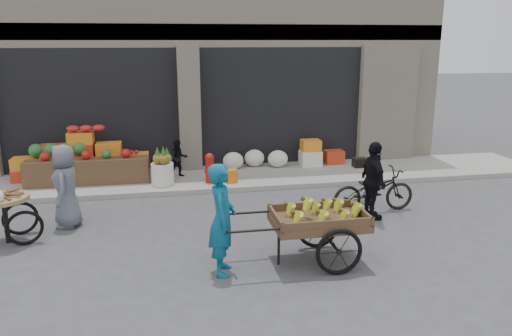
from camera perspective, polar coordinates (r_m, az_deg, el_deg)
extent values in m
plane|color=#424244|center=(8.60, -5.28, -9.00)|extent=(80.00, 80.00, 0.00)
cube|color=gray|center=(12.44, -7.13, -1.29)|extent=(18.00, 2.20, 0.12)
cube|color=beige|center=(16.08, -8.52, 14.62)|extent=(14.00, 6.00, 7.00)
cube|color=gray|center=(13.23, -7.99, 15.14)|extent=(14.00, 0.30, 0.40)
cube|color=black|center=(14.08, -18.02, 6.65)|extent=(4.40, 1.60, 3.10)
cube|color=black|center=(14.32, 2.16, 7.46)|extent=(4.40, 1.60, 3.10)
cube|color=beige|center=(13.15, -7.65, 6.72)|extent=(0.55, 0.80, 3.22)
cube|color=brown|center=(12.31, -18.70, -0.39)|extent=(2.80, 0.45, 0.60)
sphere|color=#1E5923|center=(12.82, -21.66, 1.94)|extent=(0.34, 0.34, 0.34)
cylinder|color=silver|center=(11.86, -10.63, -0.66)|extent=(0.52, 0.52, 0.50)
cylinder|color=#A5140F|center=(11.85, -5.31, -0.34)|extent=(0.20, 0.20, 0.56)
sphere|color=#A5140F|center=(11.77, -5.35, 1.17)|extent=(0.22, 0.22, 0.22)
cylinder|color=orange|center=(11.89, -2.88, -0.89)|extent=(0.32, 0.32, 0.30)
ellipsoid|color=silver|center=(13.15, -0.04, 0.94)|extent=(1.70, 0.60, 0.44)
imported|color=black|center=(12.39, -8.85, 1.10)|extent=(0.51, 0.43, 0.93)
cube|color=brown|center=(7.87, 7.17, -6.12)|extent=(1.45, 0.94, 0.13)
torus|color=black|center=(7.58, 9.47, -9.47)|extent=(0.73, 0.07, 0.73)
torus|color=black|center=(8.48, 7.08, -6.75)|extent=(0.73, 0.07, 0.73)
cylinder|color=black|center=(7.84, 2.61, -8.96)|extent=(0.04, 0.04, 0.60)
imported|color=#0F5776|center=(7.39, -3.89, -5.88)|extent=(0.51, 0.68, 1.70)
cylinder|color=#9E7F51|center=(9.50, -26.94, -3.13)|extent=(1.08, 1.08, 0.07)
cube|color=black|center=(9.62, -26.67, -5.41)|extent=(0.10, 0.10, 0.80)
torus|color=black|center=(9.40, -24.93, -6.23)|extent=(0.60, 0.27, 0.62)
torus|color=black|center=(9.93, -25.33, -5.21)|extent=(0.60, 0.27, 0.62)
imported|color=slate|center=(9.90, -20.93, -1.93)|extent=(0.50, 0.77, 1.57)
imported|color=black|center=(10.41, 13.29, -2.48)|extent=(1.73, 0.64, 0.90)
imported|color=black|center=(9.89, 13.26, -1.45)|extent=(0.40, 0.91, 1.54)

